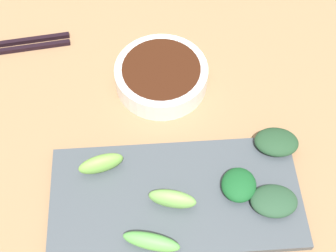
{
  "coord_description": "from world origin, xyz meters",
  "views": [
    {
      "loc": [
        0.32,
        -0.05,
        0.62
      ],
      "look_at": [
        -0.04,
        -0.02,
        0.05
      ],
      "focal_mm": 49.53,
      "sensor_mm": 36.0,
      "label": 1
    }
  ],
  "objects": [
    {
      "name": "tabletop",
      "position": [
        0.0,
        0.0,
        0.01
      ],
      "size": [
        2.1,
        2.1,
        0.02
      ],
      "primitive_type": "cube",
      "color": "#9A7350",
      "rests_on": "ground"
    },
    {
      "name": "sauce_bowl",
      "position": [
        -0.14,
        -0.03,
        0.04
      ],
      "size": [
        0.15,
        0.15,
        0.04
      ],
      "color": "white",
      "rests_on": "tabletop"
    },
    {
      "name": "serving_plate",
      "position": [
        0.06,
        -0.02,
        0.03
      ],
      "size": [
        0.17,
        0.35,
        0.01
      ],
      "primitive_type": "cube",
      "color": "#434B54",
      "rests_on": "tabletop"
    },
    {
      "name": "broccoli_stalk_0",
      "position": [
        0.13,
        -0.06,
        0.04
      ],
      "size": [
        0.04,
        0.08,
        0.02
      ],
      "primitive_type": "ellipsoid",
      "rotation": [
        0.0,
        0.0,
        -0.28
      ],
      "color": "#5CAF52",
      "rests_on": "serving_plate"
    },
    {
      "name": "broccoli_leafy_1",
      "position": [
        0.06,
        0.07,
        0.04
      ],
      "size": [
        0.06,
        0.06,
        0.02
      ],
      "primitive_type": "ellipsoid",
      "rotation": [
        0.0,
        0.0,
        -0.26
      ],
      "color": "#175527",
      "rests_on": "serving_plate"
    },
    {
      "name": "broccoli_leafy_2",
      "position": [
        -0.01,
        0.13,
        0.04
      ],
      "size": [
        0.06,
        0.07,
        0.02
      ],
      "primitive_type": "ellipsoid",
      "rotation": [
        0.0,
        0.0,
        -0.14
      ],
      "color": "#23442A",
      "rests_on": "serving_plate"
    },
    {
      "name": "broccoli_leafy_3",
      "position": [
        0.08,
        0.11,
        0.04
      ],
      "size": [
        0.05,
        0.07,
        0.02
      ],
      "primitive_type": "ellipsoid",
      "rotation": [
        0.0,
        0.0,
        -0.07
      ],
      "color": "#274932",
      "rests_on": "serving_plate"
    },
    {
      "name": "broccoli_stalk_4",
      "position": [
        0.07,
        -0.03,
        0.05
      ],
      "size": [
        0.04,
        0.07,
        0.03
      ],
      "primitive_type": "ellipsoid",
      "rotation": [
        0.0,
        0.0,
        -0.25
      ],
      "color": "#7ABA58",
      "rests_on": "serving_plate"
    },
    {
      "name": "broccoli_stalk_5",
      "position": [
        0.01,
        -0.12,
        0.05
      ],
      "size": [
        0.04,
        0.07,
        0.03
      ],
      "primitive_type": "ellipsoid",
      "rotation": [
        0.0,
        0.0,
        0.25
      ],
      "color": "#77B54C",
      "rests_on": "serving_plate"
    },
    {
      "name": "chopsticks",
      "position": [
        -0.23,
        -0.3,
        0.02
      ],
      "size": [
        0.05,
        0.23,
        0.01
      ],
      "rotation": [
        0.0,
        0.0,
        0.12
      ],
      "color": "black",
      "rests_on": "tabletop"
    }
  ]
}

